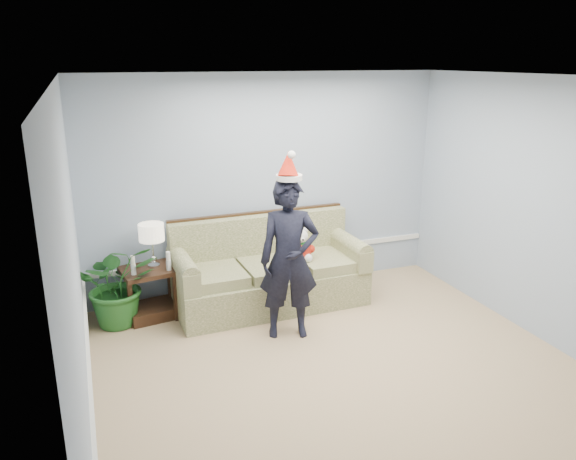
{
  "coord_description": "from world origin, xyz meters",
  "views": [
    {
      "loc": [
        -2.13,
        -3.93,
        2.85
      ],
      "look_at": [
        -0.08,
        1.55,
        1.05
      ],
      "focal_mm": 35.0,
      "sensor_mm": 36.0,
      "label": 1
    }
  ],
  "objects_px": {
    "sofa": "(268,273)",
    "teddy_bear": "(301,248)",
    "houseplant": "(118,284)",
    "side_table": "(152,298)",
    "man": "(289,259)",
    "table_lamp": "(152,234)"
  },
  "relations": [
    {
      "from": "sofa",
      "to": "houseplant",
      "type": "relative_size",
      "value": 2.37
    },
    {
      "from": "table_lamp",
      "to": "houseplant",
      "type": "relative_size",
      "value": 0.53
    },
    {
      "from": "side_table",
      "to": "table_lamp",
      "type": "bearing_deg",
      "value": 38.37
    },
    {
      "from": "table_lamp",
      "to": "houseplant",
      "type": "height_order",
      "value": "table_lamp"
    },
    {
      "from": "table_lamp",
      "to": "teddy_bear",
      "type": "height_order",
      "value": "table_lamp"
    },
    {
      "from": "sofa",
      "to": "houseplant",
      "type": "xyz_separation_m",
      "value": [
        -1.72,
        0.03,
        0.1
      ]
    },
    {
      "from": "sofa",
      "to": "side_table",
      "type": "distance_m",
      "value": 1.38
    },
    {
      "from": "table_lamp",
      "to": "houseplant",
      "type": "xyz_separation_m",
      "value": [
        -0.41,
        -0.1,
        -0.5
      ]
    },
    {
      "from": "sofa",
      "to": "teddy_bear",
      "type": "relative_size",
      "value": 5.59
    },
    {
      "from": "sofa",
      "to": "side_table",
      "type": "bearing_deg",
      "value": 174.91
    },
    {
      "from": "houseplant",
      "to": "man",
      "type": "distance_m",
      "value": 1.93
    },
    {
      "from": "man",
      "to": "houseplant",
      "type": "bearing_deg",
      "value": 166.83
    },
    {
      "from": "table_lamp",
      "to": "side_table",
      "type": "bearing_deg",
      "value": -141.63
    },
    {
      "from": "side_table",
      "to": "teddy_bear",
      "type": "xyz_separation_m",
      "value": [
        1.74,
        -0.23,
        0.47
      ]
    },
    {
      "from": "houseplant",
      "to": "teddy_bear",
      "type": "xyz_separation_m",
      "value": [
        2.09,
        -0.18,
        0.22
      ]
    },
    {
      "from": "table_lamp",
      "to": "man",
      "type": "xyz_separation_m",
      "value": [
        1.26,
        -0.99,
        -0.12
      ]
    },
    {
      "from": "houseplant",
      "to": "man",
      "type": "relative_size",
      "value": 0.56
    },
    {
      "from": "man",
      "to": "side_table",
      "type": "bearing_deg",
      "value": 159.35
    },
    {
      "from": "side_table",
      "to": "teddy_bear",
      "type": "distance_m",
      "value": 1.82
    },
    {
      "from": "houseplant",
      "to": "sofa",
      "type": "bearing_deg",
      "value": -1.15
    },
    {
      "from": "man",
      "to": "table_lamp",
      "type": "bearing_deg",
      "value": 156.81
    },
    {
      "from": "side_table",
      "to": "houseplant",
      "type": "relative_size",
      "value": 0.71
    }
  ]
}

